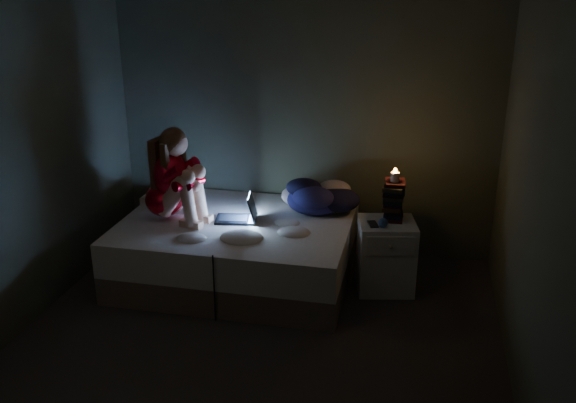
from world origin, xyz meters
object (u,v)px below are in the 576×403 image
(bed, at_px, (237,249))
(phone, at_px, (371,223))
(laptop, at_px, (235,207))
(nightstand, at_px, (386,256))
(candle, at_px, (395,179))
(woman, at_px, (163,173))

(bed, relative_size, phone, 14.16)
(bed, height_order, laptop, laptop)
(nightstand, bearing_deg, laptop, 170.86)
(laptop, relative_size, nightstand, 0.57)
(laptop, relative_size, candle, 4.42)
(laptop, height_order, nightstand, laptop)
(laptop, distance_m, nightstand, 1.36)
(laptop, bearing_deg, nightstand, -7.41)
(bed, bearing_deg, nightstand, 2.76)
(laptop, height_order, candle, candle)
(nightstand, xyz_separation_m, candle, (0.03, 0.10, 0.67))
(bed, distance_m, nightstand, 1.31)
(woman, bearing_deg, candle, 20.11)
(woman, height_order, laptop, woman)
(woman, height_order, candle, woman)
(laptop, relative_size, phone, 2.53)
(laptop, bearing_deg, woman, 176.88)
(laptop, distance_m, candle, 1.39)
(bed, relative_size, woman, 2.37)
(bed, bearing_deg, phone, 0.17)
(woman, bearing_deg, nightstand, 17.42)
(bed, height_order, candle, candle)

